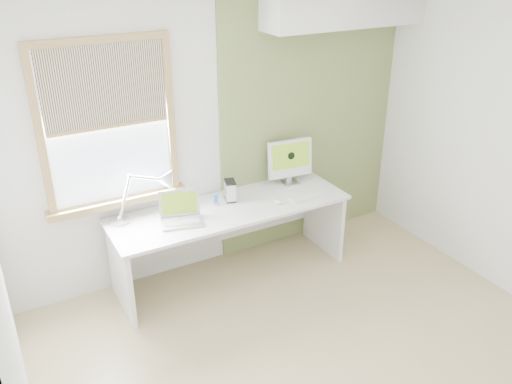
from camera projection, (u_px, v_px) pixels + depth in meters
room at (333, 211)px, 3.51m from camera, size 4.04×3.54×2.64m
accent_wall at (310, 118)px, 5.32m from camera, size 2.00×0.02×2.60m
soffit at (344, 3)px, 4.80m from camera, size 1.60×0.40×0.42m
window at (109, 126)px, 4.32m from camera, size 1.20×0.14×1.42m
desk at (228, 223)px, 4.94m from camera, size 2.20×0.70×0.73m
desk_lamp at (159, 187)px, 4.70m from camera, size 0.73×0.34×0.40m
laptop at (181, 214)px, 4.57m from camera, size 0.40×0.35×0.24m
phone_dock at (216, 201)px, 4.84m from camera, size 0.07×0.07×0.12m
external_drive at (230, 191)px, 4.90m from camera, size 0.13×0.17×0.19m
imac at (290, 159)px, 5.19m from camera, size 0.46×0.16×0.44m
keyboard at (309, 196)px, 5.00m from camera, size 0.43×0.15×0.02m
mouse at (278, 202)px, 4.88m from camera, size 0.09×0.12×0.03m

